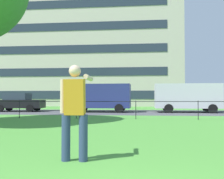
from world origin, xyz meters
name	(u,v)px	position (x,y,z in m)	size (l,w,h in m)	color
street_strip	(137,112)	(0.00, 19.09, 0.00)	(80.00, 7.71, 0.01)	#4C4C51
park_fence	(136,107)	(0.00, 12.36, 0.66)	(32.70, 0.04, 1.00)	black
person_thrower	(75,109)	(-1.04, 2.95, 0.95)	(0.51, 0.76, 1.75)	navy
car_black_center	(19,102)	(-9.83, 19.21, 0.78)	(4.06, 1.92, 1.54)	black
panel_van_right	(99,96)	(-2.97, 19.06, 1.27)	(5.06, 2.22, 2.24)	navy
panel_van_far_left	(187,96)	(3.97, 19.22, 1.27)	(5.06, 2.22, 2.24)	silver
apartment_building_background	(89,46)	(-7.69, 39.01, 9.45)	(27.91, 13.46, 18.88)	beige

